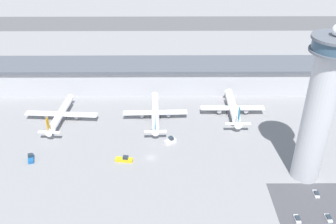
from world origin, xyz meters
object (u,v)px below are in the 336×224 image
at_px(airplane_gate_alpha, 61,114).
at_px(service_truck_baggage, 170,141).
at_px(car_white_wagon, 297,219).
at_px(car_maroon_suv, 316,194).
at_px(airplane_gate_bravo, 155,113).
at_px(airplane_gate_charlie, 233,108).
at_px(control_tower, 320,108).
at_px(car_green_van, 328,218).
at_px(service_truck_fuel, 31,158).
at_px(service_truck_catering, 124,159).

bearing_deg(airplane_gate_alpha, service_truck_baggage, -19.73).
distance_m(airplane_gate_alpha, car_white_wagon, 127.37).
bearing_deg(car_maroon_suv, airplane_gate_bravo, 138.48).
bearing_deg(airplane_gate_charlie, car_white_wagon, -80.72).
distance_m(control_tower, car_green_van, 41.97).
xyz_separation_m(service_truck_fuel, service_truck_baggage, (64.17, 13.32, 0.05)).
distance_m(control_tower, car_maroon_suv, 35.69).
distance_m(airplane_gate_alpha, car_green_van, 137.17).
bearing_deg(car_maroon_suv, service_truck_fuel, 169.14).
xyz_separation_m(control_tower, car_white_wagon, (-10.71, -25.64, -33.47)).
bearing_deg(car_maroon_suv, service_truck_baggage, 147.93).
xyz_separation_m(airplane_gate_charlie, car_maroon_suv, (24.37, -63.40, -3.95)).
bearing_deg(airplane_gate_alpha, control_tower, -21.47).
bearing_deg(car_white_wagon, service_truck_fuel, 161.58).
relative_size(control_tower, car_white_wagon, 16.43).
distance_m(airplane_gate_bravo, car_maroon_suv, 89.31).
bearing_deg(control_tower, car_green_van, -87.33).
xyz_separation_m(airplane_gate_alpha, service_truck_catering, (37.14, -35.36, -3.14)).
relative_size(service_truck_baggage, car_white_wagon, 1.54).
relative_size(airplane_gate_alpha, car_green_van, 9.60).
distance_m(service_truck_catering, car_green_van, 87.76).
bearing_deg(airplane_gate_bravo, service_truck_catering, -109.99).
bearing_deg(car_green_van, service_truck_fuel, 163.42).
bearing_deg(car_white_wagon, car_maroon_suv, 48.75).
bearing_deg(control_tower, service_truck_fuel, 174.64).
height_order(airplane_gate_bravo, car_white_wagon, airplane_gate_bravo).
bearing_deg(service_truck_fuel, control_tower, -5.36).
bearing_deg(airplane_gate_charlie, service_truck_baggage, -142.55).
height_order(control_tower, car_maroon_suv, control_tower).
bearing_deg(control_tower, car_maroon_suv, -84.86).
height_order(control_tower, service_truck_baggage, control_tower).
bearing_deg(car_white_wagon, airplane_gate_charlie, 99.28).
relative_size(airplane_gate_bravo, car_green_van, 9.80).
bearing_deg(car_white_wagon, car_green_van, 1.92).
distance_m(airplane_gate_alpha, airplane_gate_charlie, 93.07).
xyz_separation_m(airplane_gate_charlie, service_truck_catering, (-55.77, -40.90, -3.50)).
height_order(control_tower, airplane_gate_bravo, control_tower).
height_order(airplane_gate_alpha, car_maroon_suv, airplane_gate_alpha).
height_order(service_truck_fuel, car_white_wagon, service_truck_fuel).
bearing_deg(car_green_van, car_maroon_suv, 90.36).
xyz_separation_m(control_tower, car_maroon_suv, (1.10, -12.17, -33.53)).
bearing_deg(airplane_gate_alpha, airplane_gate_charlie, 3.41).
bearing_deg(car_maroon_suv, airplane_gate_alpha, 153.74).
height_order(airplane_gate_alpha, car_white_wagon, airplane_gate_alpha).
distance_m(airplane_gate_alpha, service_truck_baggage, 62.06).
xyz_separation_m(airplane_gate_alpha, airplane_gate_bravo, (50.47, 1.30, -0.03)).
xyz_separation_m(car_green_van, car_white_wagon, (-11.89, -0.40, 0.05)).
height_order(service_truck_catering, service_truck_fuel, service_truck_fuel).
height_order(control_tower, airplane_gate_alpha, control_tower).
distance_m(service_truck_fuel, service_truck_baggage, 65.53).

